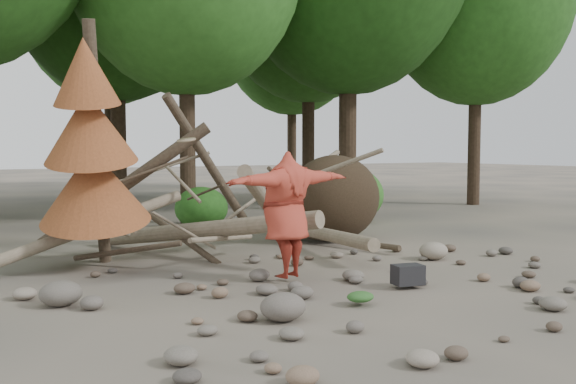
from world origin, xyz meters
TOP-DOWN VIEW (x-y plane):
  - ground at (0.00, 0.00)m, footprint 120.00×120.00m
  - deadfall_pile at (2.02, 4.24)m, footprint 8.55×5.24m
  - dead_conifer at (-3.12, 3.37)m, footprint 2.06×2.16m
  - bush_mid at (0.80, 7.80)m, footprint 1.40×1.40m
  - bush_right at (5.00, 7.00)m, footprint 2.00×2.00m
  - frisbee_thrower at (-0.67, 0.97)m, footprint 3.04×1.12m
  - backpack at (0.68, -0.39)m, footprint 0.51×0.39m
  - cloth_green at (-0.60, -0.88)m, footprint 0.39×0.32m
  - cloth_orange at (0.87, -0.31)m, footprint 0.30×0.24m
  - boulder_front_left at (-1.89, -1.00)m, footprint 0.59×0.53m
  - boulder_mid_right at (2.80, 1.26)m, footprint 0.57×0.51m
  - boulder_mid_left at (-4.10, 1.20)m, footprint 0.58×0.52m

SIDE VIEW (x-z plane):
  - ground at x=0.00m, z-range 0.00..0.00m
  - cloth_orange at x=0.87m, z-range 0.00..0.11m
  - cloth_green at x=-0.60m, z-range 0.00..0.15m
  - backpack at x=0.68m, z-range 0.00..0.30m
  - boulder_mid_right at x=2.80m, z-range 0.00..0.34m
  - boulder_mid_left at x=-4.10m, z-range 0.00..0.35m
  - boulder_front_left at x=-1.89m, z-range 0.00..0.35m
  - bush_mid at x=0.80m, z-range 0.00..1.12m
  - bush_right at x=5.00m, z-range 0.00..1.60m
  - deadfall_pile at x=2.02m, z-range -0.70..2.60m
  - frisbee_thrower at x=-0.67m, z-range -0.03..2.20m
  - dead_conifer at x=-3.12m, z-range -0.06..4.29m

